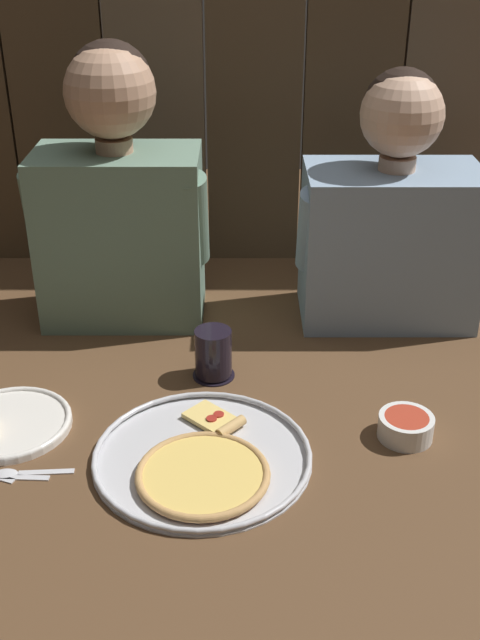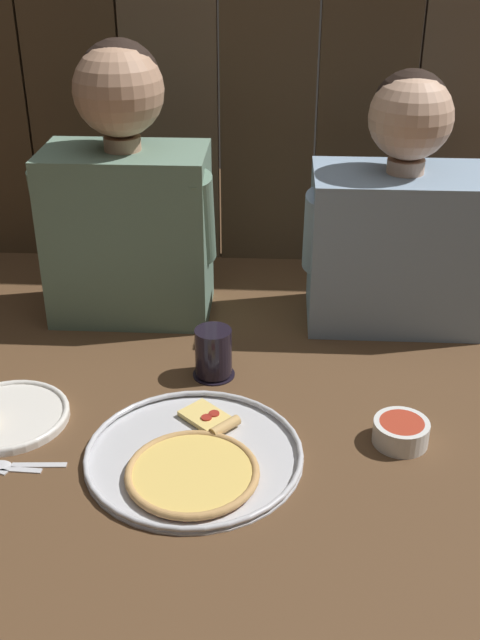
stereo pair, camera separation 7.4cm
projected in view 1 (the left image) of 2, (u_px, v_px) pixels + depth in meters
name	position (u px, v px, depth m)	size (l,w,h in m)	color
ground_plane	(257.00, 431.00, 1.42)	(3.20, 3.20, 0.00)	brown
pizza_tray	(200.00, 461.00, 1.33)	(0.38, 0.38, 0.03)	silver
dinner_plate	(6.00, 424.00, 1.42)	(0.23, 0.23, 0.03)	white
drinking_glass	(211.00, 354.00, 1.56)	(0.09, 0.09, 0.11)	black
dipping_bowl	(403.00, 425.00, 1.39)	(0.10, 0.10, 0.04)	white
table_knife	(0.00, 477.00, 1.30)	(0.16, 0.02, 0.01)	silver
table_spoon	(16.00, 473.00, 1.31)	(0.14, 0.03, 0.01)	silver
diner_left	(115.00, 197.00, 1.69)	(0.40, 0.21, 0.62)	slate
diner_right	(389.00, 216.00, 1.71)	(0.43, 0.23, 0.56)	#849EB7
wooden_backdrop_wall	(251.00, 42.00, 1.86)	(2.19, 0.03, 1.13)	brown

